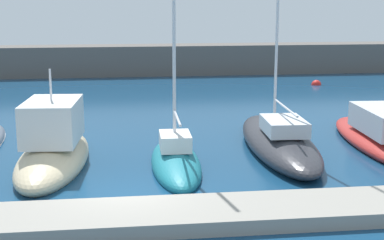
% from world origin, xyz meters
% --- Properties ---
extents(ground_plane, '(120.00, 120.00, 0.00)m').
position_xyz_m(ground_plane, '(0.00, 0.00, 0.00)').
color(ground_plane, navy).
extents(dock_pier, '(26.34, 2.24, 0.41)m').
position_xyz_m(dock_pier, '(0.00, -2.06, 0.21)').
color(dock_pier, gray).
rests_on(dock_pier, ground_plane).
extents(breakwater_seawall, '(108.00, 2.91, 2.36)m').
position_xyz_m(breakwater_seawall, '(0.00, 29.00, 1.18)').
color(breakwater_seawall, '#5B5651').
rests_on(breakwater_seawall, ground_plane).
extents(motorboat_sand_third, '(2.90, 7.43, 3.95)m').
position_xyz_m(motorboat_sand_third, '(-2.59, 3.87, 0.67)').
color(motorboat_sand_third, beige).
rests_on(motorboat_sand_third, ground_plane).
extents(sailboat_teal_fourth, '(1.87, 6.26, 10.83)m').
position_xyz_m(sailboat_teal_fourth, '(1.80, 3.17, 0.24)').
color(sailboat_teal_fourth, '#19707F').
rests_on(sailboat_teal_fourth, ground_plane).
extents(sailboat_charcoal_fifth, '(2.87, 9.32, 14.89)m').
position_xyz_m(sailboat_charcoal_fifth, '(6.11, 4.85, 0.44)').
color(sailboat_charcoal_fifth, '#2D2D33').
rests_on(sailboat_charcoal_fifth, ground_plane).
extents(mooring_buoy_red, '(0.69, 0.69, 0.69)m').
position_xyz_m(mooring_buoy_red, '(13.67, 21.87, 0.00)').
color(mooring_buoy_red, red).
rests_on(mooring_buoy_red, ground_plane).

